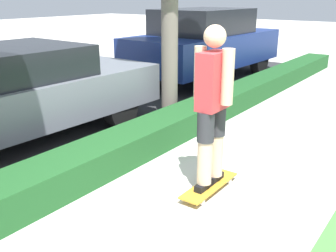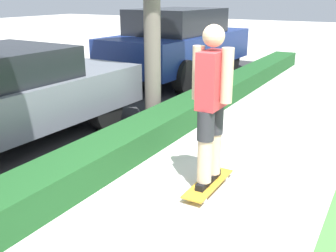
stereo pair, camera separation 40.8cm
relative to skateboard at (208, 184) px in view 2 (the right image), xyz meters
name	(u,v)px [view 2 (the right image)]	position (x,y,z in m)	size (l,w,h in m)	color
ground_plane	(210,216)	(-0.50, -0.25, -0.07)	(60.00, 60.00, 0.00)	beige
hedge_row	(85,165)	(-0.50, 1.35, 0.12)	(18.60, 0.60, 0.38)	#1E5123
skateboard	(208,184)	(0.00, 0.00, 0.00)	(0.88, 0.24, 0.09)	gold
skater_person	(211,103)	(0.00, 0.00, 0.94)	(0.50, 0.44, 1.72)	black
parked_car_rear	(179,43)	(5.27, 3.22, 0.84)	(4.65, 2.10, 1.74)	navy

